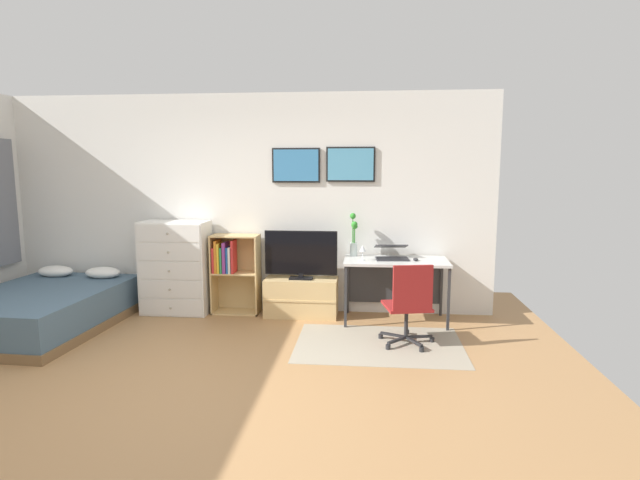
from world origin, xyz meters
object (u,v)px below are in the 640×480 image
(television, at_px, (301,255))
(office_chair, at_px, (409,302))
(dresser, at_px, (176,267))
(computer_mouse, at_px, (416,259))
(desk, at_px, (395,269))
(bamboo_vase, at_px, (354,234))
(laptop, at_px, (392,253))
(bookshelf, at_px, (231,267))
(wine_glass, at_px, (363,249))
(tv_stand, at_px, (301,297))
(bed, at_px, (42,309))

(television, distance_m, office_chair, 1.57)
(dresser, distance_m, computer_mouse, 2.93)
(desk, distance_m, bamboo_vase, 0.65)
(dresser, xyz_separation_m, laptop, (2.65, -0.02, 0.23))
(bookshelf, relative_size, office_chair, 1.14)
(office_chair, height_order, laptop, laptop)
(office_chair, xyz_separation_m, wine_glass, (-0.48, 0.75, 0.42))
(desk, distance_m, wine_glass, 0.50)
(bookshelf, height_order, computer_mouse, bookshelf)
(dresser, distance_m, office_chair, 2.95)
(television, relative_size, computer_mouse, 8.43)
(dresser, relative_size, computer_mouse, 11.04)
(computer_mouse, distance_m, bamboo_vase, 0.81)
(bookshelf, distance_m, wine_glass, 1.67)
(tv_stand, height_order, bamboo_vase, bamboo_vase)
(office_chair, bearing_deg, television, 130.88)
(desk, xyz_separation_m, office_chair, (0.10, -0.92, -0.15))
(bamboo_vase, xyz_separation_m, wine_glass, (0.11, -0.30, -0.14))
(desk, bearing_deg, bamboo_vase, 165.43)
(tv_stand, bearing_deg, laptop, -1.76)
(desk, relative_size, laptop, 2.73)
(bed, xyz_separation_m, bookshelf, (1.95, 0.85, 0.35))
(television, bearing_deg, tv_stand, 90.00)
(bamboo_vase, bearing_deg, wine_glass, -69.17)
(office_chair, bearing_deg, dresser, 149.60)
(computer_mouse, bearing_deg, dresser, 177.05)
(bed, distance_m, office_chair, 4.07)
(bamboo_vase, bearing_deg, computer_mouse, -19.50)
(bookshelf, xyz_separation_m, bamboo_vase, (1.51, 0.04, 0.43))
(computer_mouse, bearing_deg, television, 173.96)
(bookshelf, height_order, desk, bookshelf)
(bookshelf, xyz_separation_m, tv_stand, (0.88, -0.05, -0.34))
(laptop, distance_m, wine_glass, 0.39)
(bed, xyz_separation_m, tv_stand, (2.83, 0.79, 0.00))
(dresser, distance_m, desk, 2.70)
(television, bearing_deg, laptop, -0.58)
(bed, distance_m, laptop, 4.03)
(tv_stand, xyz_separation_m, laptop, (1.08, -0.03, 0.57))
(bed, bearing_deg, dresser, 33.73)
(bed, relative_size, computer_mouse, 19.61)
(wine_glass, bearing_deg, dresser, 175.16)
(tv_stand, xyz_separation_m, wine_glass, (0.74, -0.21, 0.64))
(bed, bearing_deg, bamboo_vase, 16.45)
(office_chair, distance_m, computer_mouse, 0.86)
(bed, distance_m, dresser, 1.52)
(bamboo_vase, bearing_deg, desk, -14.57)
(bookshelf, relative_size, television, 1.12)
(bed, relative_size, laptop, 4.64)
(desk, distance_m, office_chair, 0.94)
(television, distance_m, laptop, 1.08)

